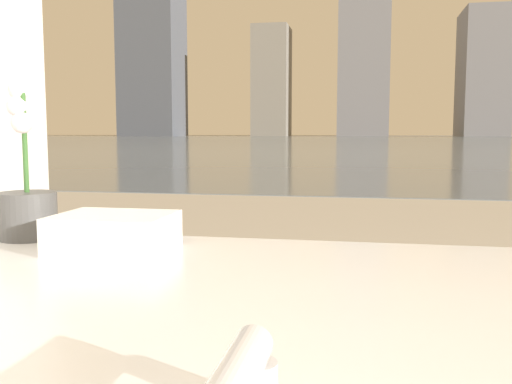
{
  "coord_description": "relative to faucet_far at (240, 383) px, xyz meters",
  "views": [
    {
      "loc": [
        0.36,
        -0.31,
        0.83
      ],
      "look_at": [
        -0.09,
        2.03,
        0.58
      ],
      "focal_mm": 40.0,
      "sensor_mm": 36.0,
      "label": 1
    }
  ],
  "objects": [
    {
      "name": "faucet_far",
      "position": [
        0.0,
        0.0,
        0.0
      ],
      "size": [
        0.04,
        0.19,
        0.08
      ],
      "color": "silver",
      "rests_on": "bathtub"
    },
    {
      "name": "potted_orchid",
      "position": [
        -0.7,
        0.8,
        0.05
      ],
      "size": [
        0.14,
        0.14,
        0.38
      ],
      "color": "#4C4C4C",
      "rests_on": "bathtub"
    },
    {
      "name": "towel_stack",
      "position": [
        -0.43,
        0.7,
        -0.01
      ],
      "size": [
        0.24,
        0.2,
        0.08
      ],
      "color": "white",
      "rests_on": "bathtub"
    },
    {
      "name": "harbor_water",
      "position": [
        -0.26,
        61.87,
        -0.62
      ],
      "size": [
        180.0,
        110.0,
        0.01
      ],
      "color": "slate",
      "rests_on": "ground_plane"
    },
    {
      "name": "skyline_tower_1",
      "position": [
        -19.12,
        117.87,
        10.57
      ],
      "size": [
        7.26,
        9.08,
        22.39
      ],
      "color": "gray",
      "rests_on": "ground_plane"
    },
    {
      "name": "skyline_tower_2",
      "position": [
        -0.39,
        117.87,
        20.79
      ],
      "size": [
        9.9,
        12.08,
        42.82
      ],
      "color": "slate",
      "rests_on": "ground_plane"
    },
    {
      "name": "skyline_tower_3",
      "position": [
        22.29,
        117.87,
        11.45
      ],
      "size": [
        8.34,
        13.6,
        24.14
      ],
      "color": "slate",
      "rests_on": "ground_plane"
    }
  ]
}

